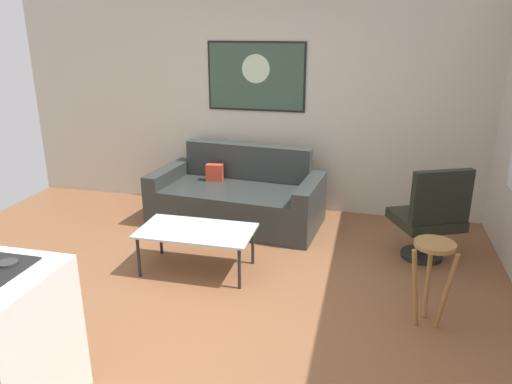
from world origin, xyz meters
name	(u,v)px	position (x,y,z in m)	size (l,w,h in m)	color
ground	(205,304)	(0.00, 0.00, -0.02)	(6.40, 6.40, 0.04)	brown
back_wall	(267,96)	(0.00, 2.42, 1.40)	(6.40, 0.05, 2.80)	#BCB6A4
couch	(238,199)	(-0.21, 1.79, 0.28)	(2.01, 1.14, 0.86)	#2B302E
coffee_table	(196,233)	(-0.26, 0.53, 0.38)	(1.07, 0.59, 0.41)	silver
armchair	(431,216)	(1.87, 1.24, 0.48)	(0.76, 0.75, 0.97)	black
bar_stool	(433,263)	(1.78, 0.12, 0.52)	(0.35, 0.34, 0.69)	olive
wall_painting	(256,76)	(-0.13, 2.38, 1.63)	(1.19, 0.03, 0.81)	black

